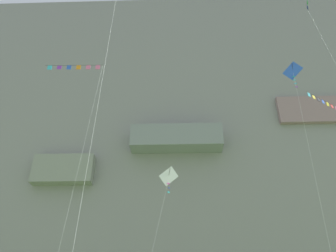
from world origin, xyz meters
TOP-DOWN VIEW (x-y plane):
  - cliff_face at (0.01, 64.79)m, footprint 180.00×25.24m
  - kite_diamond_low_center at (9.94, 21.85)m, footprint 1.84×1.29m
  - kite_banner_low_right at (-9.03, 23.09)m, footprint 5.34×2.40m
  - kite_banner_near_cliff at (11.99, 19.28)m, footprint 1.39×6.56m
  - kite_diamond_far_right at (-0.76, 28.96)m, footprint 3.94×4.59m
  - kite_banner_far_left at (20.04, 38.06)m, footprint 5.69×4.65m

SIDE VIEW (x-z plane):
  - kite_diamond_far_right at x=-0.76m, z-range 7.29..24.77m
  - kite_diamond_low_center at x=9.94m, z-range 9.87..33.57m
  - kite_banner_low_right at x=-9.03m, z-range 10.68..35.87m
  - kite_banner_near_cliff at x=11.99m, z-range 12.21..42.36m
  - kite_banner_far_left at x=20.04m, z-range 14.14..45.29m
  - cliff_face at x=0.01m, z-range 0.00..72.26m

